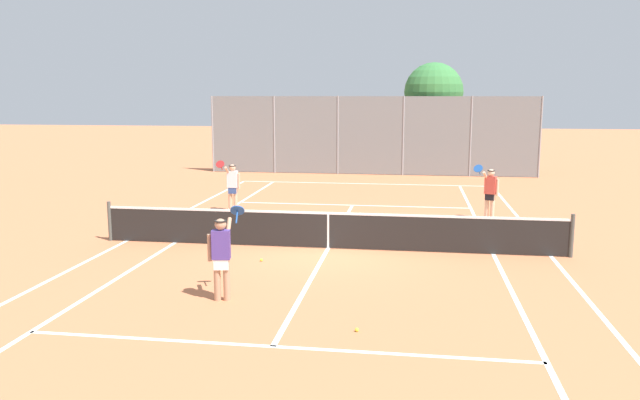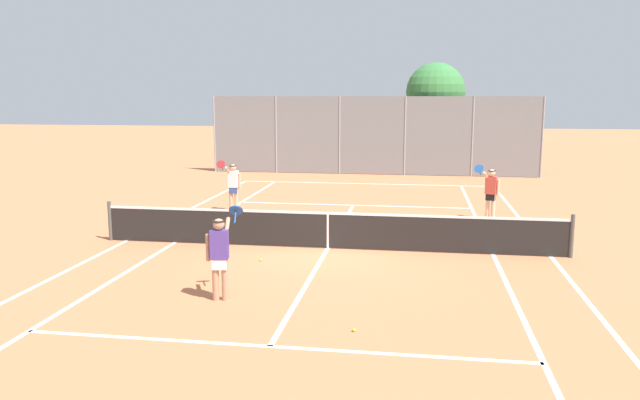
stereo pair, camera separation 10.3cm
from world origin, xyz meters
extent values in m
plane|color=#C67047|center=(0.00, 0.00, 0.00)|extent=(120.00, 120.00, 0.00)
cube|color=white|center=(0.00, 11.90, 0.00)|extent=(11.00, 0.10, 0.01)
cube|color=white|center=(-5.50, 0.00, 0.00)|extent=(0.10, 23.80, 0.01)
cube|color=white|center=(5.50, 0.00, 0.00)|extent=(0.10, 23.80, 0.01)
cube|color=white|center=(-4.13, 0.00, 0.00)|extent=(0.10, 23.80, 0.01)
cube|color=white|center=(4.13, 0.00, 0.00)|extent=(0.10, 23.80, 0.01)
cube|color=white|center=(0.00, -6.40, 0.00)|extent=(8.26, 0.10, 0.01)
cube|color=white|center=(0.00, 6.40, 0.00)|extent=(8.26, 0.10, 0.01)
cube|color=white|center=(0.00, 0.00, 0.00)|extent=(0.10, 12.80, 0.01)
cylinder|color=#474C47|center=(-5.95, 0.00, 0.53)|extent=(0.10, 0.10, 1.07)
cylinder|color=#474C47|center=(5.95, 0.00, 0.53)|extent=(0.10, 0.10, 1.07)
cube|color=black|center=(0.00, 0.00, 0.46)|extent=(11.90, 0.02, 0.89)
cube|color=white|center=(0.00, 0.00, 0.92)|extent=(11.90, 0.03, 0.06)
cube|color=white|center=(0.00, 0.00, 0.44)|extent=(0.05, 0.03, 0.89)
cylinder|color=tan|center=(-1.54, -4.37, 0.41)|extent=(0.13, 0.13, 0.82)
cylinder|color=tan|center=(-1.37, -4.34, 0.41)|extent=(0.13, 0.13, 0.82)
cube|color=white|center=(-1.46, -4.36, 0.74)|extent=(0.31, 0.22, 0.24)
cube|color=#4C388C|center=(-1.46, -4.36, 1.10)|extent=(0.37, 0.25, 0.56)
sphere|color=tan|center=(-1.46, -4.36, 1.49)|extent=(0.22, 0.22, 0.22)
cylinder|color=black|center=(-1.46, -4.36, 1.56)|extent=(0.23, 0.23, 0.02)
cylinder|color=tan|center=(-1.67, -4.39, 1.04)|extent=(0.08, 0.08, 0.52)
cylinder|color=tan|center=(-1.35, -4.20, 1.39)|extent=(0.15, 0.46, 0.35)
cylinder|color=#1E4C99|center=(-1.26, -3.92, 1.55)|extent=(0.07, 0.25, 0.22)
cylinder|color=#1E4C99|center=(-1.28, -3.80, 1.66)|extent=(0.31, 0.24, 0.23)
cylinder|color=#D8A884|center=(-3.78, 4.61, 0.41)|extent=(0.13, 0.13, 0.82)
cylinder|color=#D8A884|center=(-3.96, 4.61, 0.41)|extent=(0.13, 0.13, 0.82)
cube|color=#334C8C|center=(-3.87, 4.61, 0.74)|extent=(0.28, 0.19, 0.24)
cube|color=white|center=(-3.87, 4.61, 1.10)|extent=(0.34, 0.21, 0.56)
sphere|color=#D8A884|center=(-3.87, 4.61, 1.49)|extent=(0.22, 0.22, 0.22)
cylinder|color=black|center=(-3.87, 4.61, 1.56)|extent=(0.23, 0.23, 0.02)
cylinder|color=#D8A884|center=(-3.65, 4.62, 1.04)|extent=(0.08, 0.08, 0.52)
cylinder|color=#D8A884|center=(-4.00, 4.47, 1.39)|extent=(0.09, 0.46, 0.35)
cylinder|color=maroon|center=(-4.13, 4.21, 1.55)|extent=(0.04, 0.25, 0.22)
cylinder|color=maroon|center=(-4.12, 4.09, 1.66)|extent=(0.28, 0.20, 0.23)
cylinder|color=beige|center=(4.62, 4.46, 0.41)|extent=(0.13, 0.13, 0.82)
cylinder|color=beige|center=(4.45, 4.53, 0.41)|extent=(0.13, 0.13, 0.82)
cube|color=black|center=(4.53, 4.50, 0.74)|extent=(0.33, 0.27, 0.24)
cube|color=#D84C3F|center=(4.53, 4.50, 1.10)|extent=(0.39, 0.31, 0.56)
sphere|color=beige|center=(4.53, 4.50, 1.49)|extent=(0.22, 0.22, 0.22)
cylinder|color=black|center=(4.53, 4.50, 1.56)|extent=(0.23, 0.23, 0.02)
cylinder|color=beige|center=(4.74, 4.42, 1.04)|extent=(0.08, 0.08, 0.52)
cylinder|color=beige|center=(4.36, 4.42, 1.39)|extent=(0.25, 0.45, 0.35)
cylinder|color=#1E4C99|center=(4.14, 4.23, 1.55)|extent=(0.12, 0.24, 0.22)
cylinder|color=#1E4C99|center=(4.09, 4.12, 1.66)|extent=(0.33, 0.29, 0.23)
sphere|color=#D1DB33|center=(1.25, -5.58, 0.03)|extent=(0.07, 0.07, 0.07)
sphere|color=#D1DB33|center=(-1.40, -1.48, 0.03)|extent=(0.07, 0.07, 0.07)
cylinder|color=gray|center=(-8.01, 15.19, 1.92)|extent=(0.08, 0.08, 3.84)
cylinder|color=gray|center=(-4.81, 15.19, 1.92)|extent=(0.08, 0.08, 3.84)
cylinder|color=gray|center=(-1.60, 15.19, 1.92)|extent=(0.08, 0.08, 3.84)
cylinder|color=gray|center=(1.60, 15.19, 1.92)|extent=(0.08, 0.08, 3.84)
cylinder|color=gray|center=(4.81, 15.19, 1.92)|extent=(0.08, 0.08, 3.84)
cylinder|color=gray|center=(8.01, 15.19, 1.92)|extent=(0.08, 0.08, 3.84)
cube|color=slate|center=(0.00, 15.19, 1.92)|extent=(16.03, 0.02, 3.80)
cylinder|color=brown|center=(3.05, 17.02, 1.49)|extent=(0.31, 0.31, 2.99)
sphere|color=#387A3D|center=(3.05, 17.02, 4.02)|extent=(2.97, 2.97, 2.97)
sphere|color=#387A3D|center=(3.19, 17.14, 3.65)|extent=(1.86, 1.86, 1.86)
camera|label=1|loc=(2.10, -15.44, 3.90)|focal=35.00mm
camera|label=2|loc=(2.21, -15.42, 3.90)|focal=35.00mm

